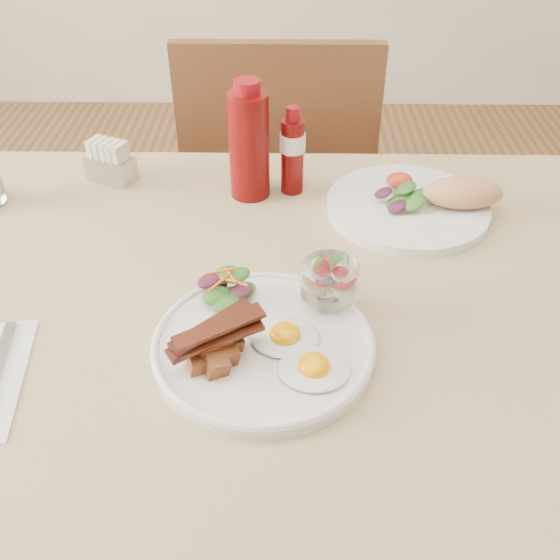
{
  "coord_description": "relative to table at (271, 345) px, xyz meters",
  "views": [
    {
      "loc": [
        0.02,
        -0.66,
        1.31
      ],
      "look_at": [
        0.01,
        -0.04,
        0.82
      ],
      "focal_mm": 40.0,
      "sensor_mm": 36.0,
      "label": 1
    }
  ],
  "objects": [
    {
      "name": "chair_far",
      "position": [
        0.0,
        0.66,
        -0.14
      ],
      "size": [
        0.42,
        0.42,
        0.93
      ],
      "color": "brown",
      "rests_on": "ground"
    },
    {
      "name": "fried_eggs",
      "position": [
        0.04,
        -0.12,
        0.11
      ],
      "size": [
        0.14,
        0.16,
        0.02
      ],
      "rotation": [
        0.0,
        0.0,
        -0.36
      ],
      "color": "silver",
      "rests_on": "main_plate"
    },
    {
      "name": "second_plate",
      "position": [
        0.24,
        0.23,
        0.11
      ],
      "size": [
        0.29,
        0.27,
        0.07
      ],
      "rotation": [
        0.0,
        0.0,
        0.39
      ],
      "color": "white",
      "rests_on": "table"
    },
    {
      "name": "main_plate",
      "position": [
        -0.01,
        -0.1,
        0.1
      ],
      "size": [
        0.28,
        0.28,
        0.02
      ],
      "primitive_type": "cylinder",
      "color": "white",
      "rests_on": "table"
    },
    {
      "name": "table",
      "position": [
        0.0,
        0.0,
        0.0
      ],
      "size": [
        1.33,
        0.88,
        0.75
      ],
      "color": "brown",
      "rests_on": "ground"
    },
    {
      "name": "side_salad",
      "position": [
        -0.06,
        -0.02,
        0.12
      ],
      "size": [
        0.08,
        0.08,
        0.04
      ],
      "rotation": [
        0.0,
        0.0,
        -0.13
      ],
      "color": "#1E4D14",
      "rests_on": "main_plate"
    },
    {
      "name": "hot_sauce_bottle",
      "position": [
        0.03,
        0.3,
        0.16
      ],
      "size": [
        0.06,
        0.06,
        0.15
      ],
      "rotation": [
        0.0,
        0.0,
        -0.33
      ],
      "color": "#530405",
      "rests_on": "table"
    },
    {
      "name": "bacon_potato_pile",
      "position": [
        -0.06,
        -0.13,
        0.13
      ],
      "size": [
        0.12,
        0.09,
        0.05
      ],
      "rotation": [
        0.0,
        0.0,
        0.12
      ],
      "color": "brown",
      "rests_on": "main_plate"
    },
    {
      "name": "ketchup_bottle",
      "position": [
        -0.04,
        0.29,
        0.18
      ],
      "size": [
        0.08,
        0.08,
        0.2
      ],
      "rotation": [
        0.0,
        0.0,
        0.14
      ],
      "color": "#530405",
      "rests_on": "table"
    },
    {
      "name": "fruit_cup",
      "position": [
        0.08,
        -0.03,
        0.15
      ],
      "size": [
        0.08,
        0.08,
        0.08
      ],
      "rotation": [
        0.0,
        0.0,
        0.31
      ],
      "color": "white",
      "rests_on": "main_plate"
    },
    {
      "name": "sugar_caddy",
      "position": [
        -0.29,
        0.33,
        0.12
      ],
      "size": [
        0.09,
        0.08,
        0.08
      ],
      "rotation": [
        0.0,
        0.0,
        -0.42
      ],
      "color": "#BDBDC2",
      "rests_on": "table"
    }
  ]
}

